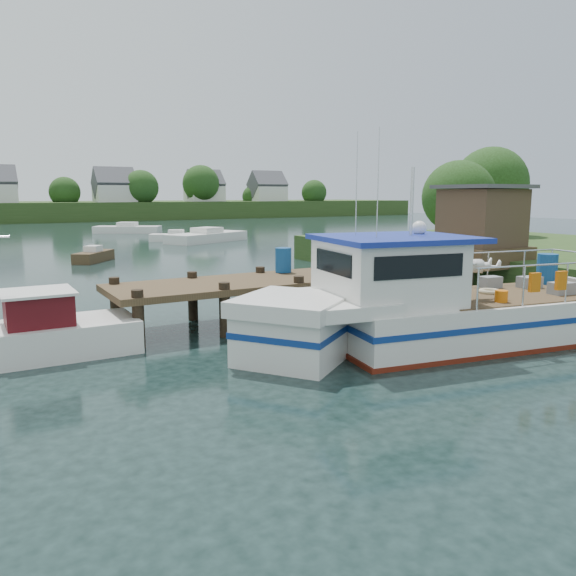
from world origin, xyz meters
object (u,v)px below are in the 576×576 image
moored_rowboat (94,256)px  work_boat (8,339)px  moored_c (207,237)px  dock (436,243)px  lobster_boat (433,309)px  moored_far (128,229)px  moored_b (176,237)px

moored_rowboat → work_boat: bearing=-129.1°
work_boat → moored_c: work_boat is taller
dock → lobster_boat: 7.19m
moored_far → moored_b: moored_far is taller
moored_b → moored_c: bearing=-51.6°
dock → lobster_boat: lobster_boat is taller
lobster_boat → moored_c: bearing=87.2°
lobster_boat → dock: bearing=54.5°
dock → lobster_boat: (-4.99, -5.03, -1.21)m
dock → moored_b: dock is taller
moored_rowboat → moored_far: moored_far is taller
moored_rowboat → moored_b: moored_b is taller
dock → work_boat: dock is taller
work_boat → moored_c: (17.69, 30.80, -0.10)m
moored_far → lobster_boat: bearing=-80.2°
moored_rowboat → moored_b: 15.49m
dock → moored_far: 44.95m
dock → moored_far: (-0.55, 44.92, -1.81)m
moored_far → moored_b: (1.00, -12.90, -0.06)m
moored_b → work_boat: bearing=-122.8°
moored_rowboat → dock: bearing=-88.0°
moored_far → moored_b: size_ratio=1.49×
moored_b → moored_c: moored_c is taller
moored_far → work_boat: bearing=-92.8°
moored_far → moored_rowboat: bearing=-93.7°
moored_b → moored_c: 2.93m
moored_c → moored_far: bearing=84.8°
moored_b → moored_rowboat: bearing=-135.1°
lobster_boat → work_boat: size_ratio=1.76×
dock → moored_b: size_ratio=3.48×
work_boat → moored_b: size_ratio=1.41×
dock → moored_far: size_ratio=2.33×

